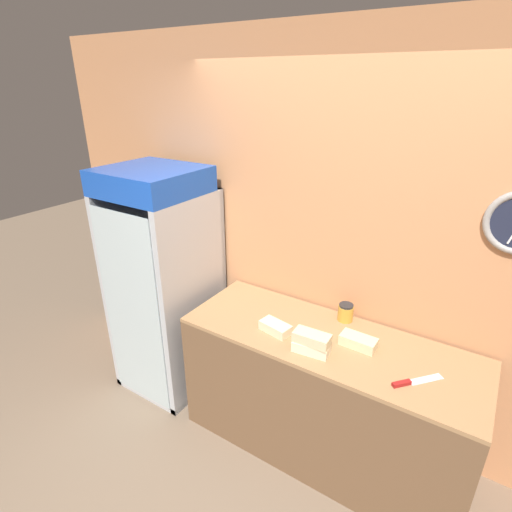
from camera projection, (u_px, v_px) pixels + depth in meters
name	position (u px, v px, depth m)	size (l,w,h in m)	color
wall_back	(357.00, 252.00, 2.58)	(5.20, 0.09, 2.70)	tan
prep_counter	(323.00, 395.00, 2.65)	(1.85, 0.66, 0.90)	brown
beverage_cooler	(168.00, 272.00, 3.13)	(0.67, 0.70, 1.82)	#B2B7BC
sandwich_stack_bottom	(311.00, 347.00, 2.33)	(0.22, 0.12, 0.06)	beige
sandwich_stack_middle	(312.00, 338.00, 2.31)	(0.22, 0.11, 0.06)	beige
sandwich_flat_left	(275.00, 328.00, 2.52)	(0.22, 0.14, 0.06)	beige
sandwich_flat_right	(358.00, 342.00, 2.39)	(0.22, 0.11, 0.06)	beige
chefs_knife	(411.00, 382.00, 2.10)	(0.22, 0.25, 0.02)	silver
condiment_jar	(346.00, 312.00, 2.64)	(0.10, 0.10, 0.12)	gold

